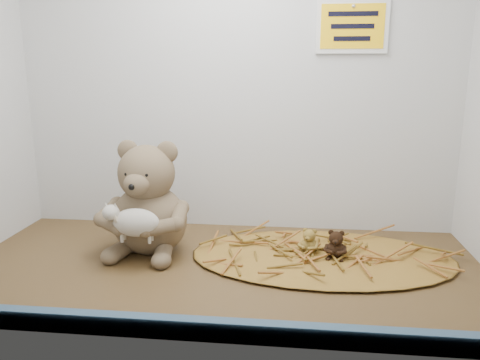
# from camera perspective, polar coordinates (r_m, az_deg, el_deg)

# --- Properties ---
(alcove_shell) EXTENTS (1.20, 0.60, 0.90)m
(alcove_shell) POSITION_cam_1_polar(r_m,az_deg,el_deg) (1.09, -1.78, 13.68)
(alcove_shell) COLOR #3B2A14
(alcove_shell) RESTS_ON ground
(front_rail) EXTENTS (1.19, 0.02, 0.04)m
(front_rail) POSITION_cam_1_polar(r_m,az_deg,el_deg) (0.83, -5.35, -17.56)
(front_rail) COLOR #3E5D76
(front_rail) RESTS_ON shelf_floor
(straw_bed) EXTENTS (0.63, 0.36, 0.01)m
(straw_bed) POSITION_cam_1_polar(r_m,az_deg,el_deg) (1.15, 9.94, -9.17)
(straw_bed) COLOR brown
(straw_bed) RESTS_ON shelf_floor
(main_teddy) EXTENTS (0.24, 0.25, 0.28)m
(main_teddy) POSITION_cam_1_polar(r_m,az_deg,el_deg) (1.17, -11.09, -2.05)
(main_teddy) COLOR #7E664E
(main_teddy) RESTS_ON shelf_floor
(toy_lamb) EXTENTS (0.14, 0.09, 0.09)m
(toy_lamb) POSITION_cam_1_polar(r_m,az_deg,el_deg) (1.08, -12.56, -5.08)
(toy_lamb) COLOR silver
(toy_lamb) RESTS_ON main_teddy
(mini_teddy_tan) EXTENTS (0.06, 0.07, 0.06)m
(mini_teddy_tan) POSITION_cam_1_polar(r_m,az_deg,el_deg) (1.15, 8.46, -7.20)
(mini_teddy_tan) COLOR olive
(mini_teddy_tan) RESTS_ON straw_bed
(mini_teddy_brown) EXTENTS (0.06, 0.07, 0.07)m
(mini_teddy_brown) POSITION_cam_1_polar(r_m,az_deg,el_deg) (1.13, 11.61, -7.54)
(mini_teddy_brown) COLOR black
(mini_teddy_brown) RESTS_ON straw_bed
(wall_sign) EXTENTS (0.16, 0.01, 0.11)m
(wall_sign) POSITION_cam_1_polar(r_m,az_deg,el_deg) (1.29, 13.52, 17.74)
(wall_sign) COLOR #F0B30C
(wall_sign) RESTS_ON back_wall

